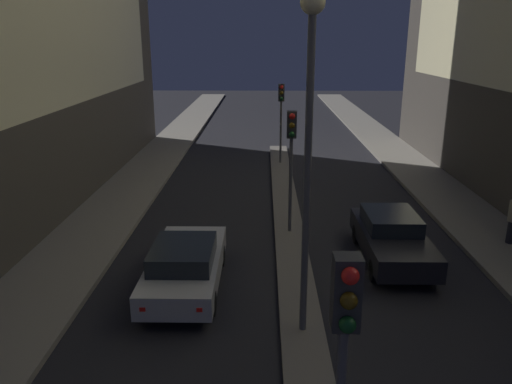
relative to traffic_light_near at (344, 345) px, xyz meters
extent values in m
cube|color=#66605B|center=(0.00, 11.71, -3.20)|extent=(1.04, 28.75, 0.15)
cube|color=#2D2D2D|center=(0.00, 0.03, 0.67)|extent=(0.32, 0.28, 0.90)
sphere|color=red|center=(0.00, -0.15, 0.97)|extent=(0.20, 0.20, 0.20)
sphere|color=#4C380A|center=(0.00, -0.15, 0.67)|extent=(0.20, 0.20, 0.20)
sphere|color=#0F3D19|center=(0.00, -0.15, 0.37)|extent=(0.20, 0.20, 0.20)
cylinder|color=#4C4C51|center=(0.00, 11.49, -1.45)|extent=(0.12, 0.12, 3.34)
cube|color=#2D2D2D|center=(0.00, 11.49, 0.67)|extent=(0.32, 0.28, 0.90)
sphere|color=red|center=(0.00, 11.31, 0.97)|extent=(0.20, 0.20, 0.20)
sphere|color=#4C380A|center=(0.00, 11.31, 0.67)|extent=(0.20, 0.20, 0.20)
sphere|color=#0F3D19|center=(0.00, 11.31, 0.37)|extent=(0.20, 0.20, 0.20)
cylinder|color=#4C4C51|center=(0.00, 21.66, -1.45)|extent=(0.12, 0.12, 3.34)
cube|color=#2D2D2D|center=(0.00, 21.66, 0.67)|extent=(0.32, 0.28, 0.90)
sphere|color=red|center=(0.00, 21.48, 0.97)|extent=(0.20, 0.20, 0.20)
sphere|color=#4C380A|center=(0.00, 21.48, 0.67)|extent=(0.20, 0.20, 0.20)
sphere|color=#0F3D19|center=(0.00, 21.48, 0.37)|extent=(0.20, 0.20, 0.20)
cylinder|color=#4C4C51|center=(0.00, 5.26, 0.41)|extent=(0.16, 0.16, 7.06)
sphere|color=#F9EAB2|center=(0.00, 5.26, 4.09)|extent=(0.50, 0.50, 0.50)
cube|color=#B2B2B7|center=(-3.07, 7.50, -2.64)|extent=(1.90, 4.62, 0.62)
cube|color=black|center=(-3.07, 7.15, -2.08)|extent=(1.61, 2.08, 0.49)
cube|color=red|center=(-3.74, 5.19, -2.61)|extent=(0.14, 0.04, 0.10)
cube|color=red|center=(-2.41, 5.19, -2.61)|extent=(0.14, 0.04, 0.10)
cylinder|color=black|center=(-3.91, 8.93, -2.95)|extent=(0.22, 0.64, 0.64)
cylinder|color=black|center=(-2.23, 8.93, -2.95)|extent=(0.22, 0.64, 0.64)
cylinder|color=black|center=(-3.91, 6.07, -2.95)|extent=(0.22, 0.64, 0.64)
cylinder|color=black|center=(-2.23, 6.07, -2.95)|extent=(0.22, 0.64, 0.64)
cube|color=black|center=(3.07, 9.38, -2.62)|extent=(1.85, 4.46, 0.66)
cube|color=black|center=(3.07, 9.72, -2.05)|extent=(1.57, 2.01, 0.48)
cube|color=red|center=(2.43, 11.61, -2.59)|extent=(0.14, 0.04, 0.10)
cube|color=red|center=(3.72, 11.61, -2.59)|extent=(0.14, 0.04, 0.10)
cylinder|color=black|center=(2.26, 10.76, -2.95)|extent=(0.22, 0.64, 0.64)
cylinder|color=black|center=(3.89, 10.76, -2.95)|extent=(0.22, 0.64, 0.64)
cylinder|color=black|center=(2.26, 8.00, -2.95)|extent=(0.22, 0.64, 0.64)
cylinder|color=black|center=(3.89, 8.00, -2.95)|extent=(0.22, 0.64, 0.64)
cylinder|color=black|center=(7.30, 10.47, -2.72)|extent=(0.30, 0.30, 0.77)
camera|label=1|loc=(-0.95, -5.02, 3.42)|focal=35.00mm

